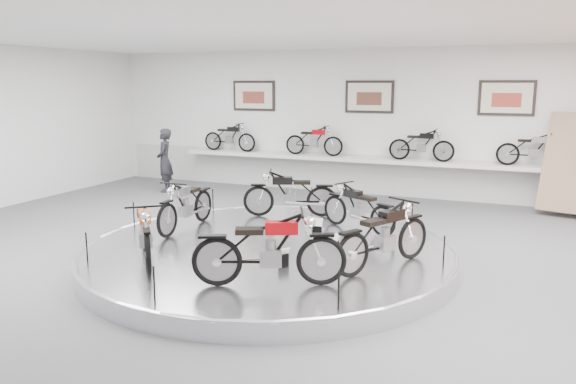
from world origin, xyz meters
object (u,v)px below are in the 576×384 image
at_px(shelf, 365,160).
at_px(bike_e, 269,249).
at_px(bike_a, 358,208).
at_px(bike_c, 186,204).
at_px(bike_d, 145,231).
at_px(bike_f, 384,235).
at_px(bike_b, 290,193).
at_px(visitor, 165,160).
at_px(display_platform, 268,254).

distance_m(shelf, bike_e, 8.23).
height_order(shelf, bike_e, bike_e).
distance_m(bike_a, bike_c, 3.29).
relative_size(bike_c, bike_d, 0.98).
bearing_deg(bike_c, bike_d, 13.29).
distance_m(bike_c, bike_f, 4.11).
distance_m(bike_a, bike_b, 1.73).
bearing_deg(bike_a, visitor, 0.61).
distance_m(bike_f, visitor, 9.16).
xyz_separation_m(shelf, bike_d, (-1.38, -7.98, -0.20)).
bearing_deg(bike_e, bike_f, 23.46).
distance_m(shelf, bike_c, 6.29).
bearing_deg(bike_e, bike_c, 117.61).
height_order(display_platform, bike_a, bike_a).
relative_size(bike_a, bike_e, 0.84).
xyz_separation_m(bike_a, bike_d, (-2.53, -3.15, 0.05)).
bearing_deg(bike_a, shelf, -49.92).
bearing_deg(bike_c, bike_f, 76.60).
bearing_deg(shelf, bike_b, -96.41).
bearing_deg(bike_a, bike_c, 47.30).
xyz_separation_m(display_platform, bike_a, (1.15, 1.57, 0.60)).
bearing_deg(bike_c, bike_e, 49.48).
xyz_separation_m(bike_a, bike_e, (-0.32, -3.36, 0.09)).
height_order(bike_a, bike_e, bike_e).
relative_size(bike_b, bike_c, 1.01).
distance_m(display_platform, shelf, 6.46).
relative_size(display_platform, bike_e, 3.54).
bearing_deg(shelf, visitor, -163.50).
relative_size(display_platform, bike_f, 3.72).
height_order(bike_c, bike_e, bike_e).
bearing_deg(display_platform, bike_c, 167.87).
relative_size(bike_b, bike_e, 0.93).
height_order(shelf, bike_a, bike_a).
distance_m(display_platform, bike_f, 2.24).
bearing_deg(bike_d, bike_a, 101.87).
distance_m(bike_d, visitor, 7.55).
height_order(bike_a, bike_b, bike_b).
relative_size(display_platform, bike_c, 3.86).
height_order(display_platform, bike_b, bike_b).
bearing_deg(display_platform, bike_b, 102.53).
bearing_deg(shelf, bike_c, -107.78).
height_order(bike_b, bike_c, bike_b).
distance_m(display_platform, bike_a, 2.04).
xyz_separation_m(shelf, bike_f, (2.11, -6.81, -0.19)).
xyz_separation_m(bike_a, bike_f, (0.95, -1.98, 0.06)).
bearing_deg(bike_e, bike_d, 150.84).
bearing_deg(bike_d, bike_b, 127.08).
bearing_deg(bike_d, bike_e, 45.31).
xyz_separation_m(shelf, bike_c, (-1.92, -5.99, -0.21)).
bearing_deg(bike_a, display_platform, 80.35).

